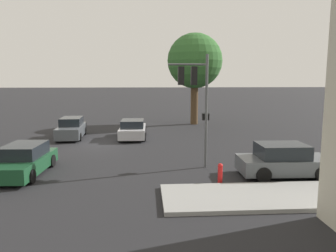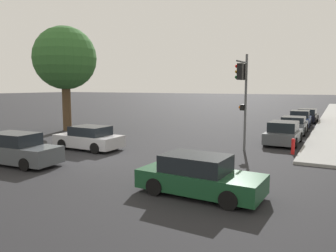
{
  "view_description": "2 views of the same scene",
  "coord_description": "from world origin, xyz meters",
  "px_view_note": "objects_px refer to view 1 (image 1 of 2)",
  "views": [
    {
      "loc": [
        22.79,
        3.41,
        4.49
      ],
      "look_at": [
        0.77,
        4.9,
        1.3
      ],
      "focal_mm": 35.0,
      "sensor_mm": 36.0,
      "label": 1
    },
    {
      "loc": [
        11.59,
        -12.88,
        3.84
      ],
      "look_at": [
        3.9,
        1.8,
        1.82
      ],
      "focal_mm": 35.0,
      "sensor_mm": 36.0,
      "label": 2
    }
  ],
  "objects_px": {
    "traffic_signal": "(195,90)",
    "street_tree": "(195,61)",
    "parked_car_0": "(284,161)",
    "crossing_car_0": "(24,161)",
    "fire_hydrant": "(220,173)",
    "crossing_car_1": "(133,130)",
    "crossing_car_2": "(72,128)"
  },
  "relations": [
    {
      "from": "fire_hydrant",
      "to": "parked_car_0",
      "type": "bearing_deg",
      "value": 107.26
    },
    {
      "from": "crossing_car_2",
      "to": "parked_car_0",
      "type": "distance_m",
      "value": 16.21
    },
    {
      "from": "traffic_signal",
      "to": "street_tree",
      "type": "bearing_deg",
      "value": -7.39
    },
    {
      "from": "traffic_signal",
      "to": "fire_hydrant",
      "type": "relative_size",
      "value": 6.18
    },
    {
      "from": "street_tree",
      "to": "crossing_car_2",
      "type": "relative_size",
      "value": 1.93
    },
    {
      "from": "traffic_signal",
      "to": "crossing_car_0",
      "type": "height_order",
      "value": "traffic_signal"
    },
    {
      "from": "street_tree",
      "to": "crossing_car_0",
      "type": "bearing_deg",
      "value": -32.29
    },
    {
      "from": "crossing_car_0",
      "to": "crossing_car_1",
      "type": "bearing_deg",
      "value": 155.26
    },
    {
      "from": "parked_car_0",
      "to": "street_tree",
      "type": "bearing_deg",
      "value": 95.96
    },
    {
      "from": "street_tree",
      "to": "traffic_signal",
      "type": "bearing_deg",
      "value": -8.42
    },
    {
      "from": "traffic_signal",
      "to": "crossing_car_0",
      "type": "bearing_deg",
      "value": 96.03
    },
    {
      "from": "crossing_car_2",
      "to": "crossing_car_1",
      "type": "bearing_deg",
      "value": 80.38
    },
    {
      "from": "parked_car_0",
      "to": "fire_hydrant",
      "type": "bearing_deg",
      "value": -161.83
    },
    {
      "from": "traffic_signal",
      "to": "fire_hydrant",
      "type": "bearing_deg",
      "value": -164.5
    },
    {
      "from": "street_tree",
      "to": "fire_hydrant",
      "type": "distance_m",
      "value": 19.72
    },
    {
      "from": "crossing_car_1",
      "to": "crossing_car_2",
      "type": "bearing_deg",
      "value": 84.35
    },
    {
      "from": "street_tree",
      "to": "crossing_car_0",
      "type": "relative_size",
      "value": 1.99
    },
    {
      "from": "traffic_signal",
      "to": "parked_car_0",
      "type": "height_order",
      "value": "traffic_signal"
    },
    {
      "from": "crossing_car_2",
      "to": "fire_hydrant",
      "type": "xyz_separation_m",
      "value": [
        11.81,
        8.86,
        -0.24
      ]
    },
    {
      "from": "crossing_car_0",
      "to": "fire_hydrant",
      "type": "distance_m",
      "value": 9.17
    },
    {
      "from": "street_tree",
      "to": "crossing_car_1",
      "type": "distance_m",
      "value": 11.0
    },
    {
      "from": "street_tree",
      "to": "crossing_car_2",
      "type": "height_order",
      "value": "street_tree"
    },
    {
      "from": "traffic_signal",
      "to": "parked_car_0",
      "type": "bearing_deg",
      "value": -113.42
    },
    {
      "from": "crossing_car_2",
      "to": "parked_car_0",
      "type": "xyz_separation_m",
      "value": [
        10.81,
        12.08,
        -0.01
      ]
    },
    {
      "from": "traffic_signal",
      "to": "crossing_car_0",
      "type": "distance_m",
      "value": 8.87
    },
    {
      "from": "crossing_car_0",
      "to": "crossing_car_1",
      "type": "xyz_separation_m",
      "value": [
        -9.19,
        4.75,
        0.0
      ]
    },
    {
      "from": "crossing_car_0",
      "to": "fire_hydrant",
      "type": "xyz_separation_m",
      "value": [
        2.08,
        8.93,
        -0.18
      ]
    },
    {
      "from": "crossing_car_0",
      "to": "fire_hydrant",
      "type": "height_order",
      "value": "crossing_car_0"
    },
    {
      "from": "parked_car_0",
      "to": "traffic_signal",
      "type": "bearing_deg",
      "value": 156.47
    },
    {
      "from": "fire_hydrant",
      "to": "crossing_car_0",
      "type": "bearing_deg",
      "value": -103.1
    },
    {
      "from": "traffic_signal",
      "to": "crossing_car_1",
      "type": "xyz_separation_m",
      "value": [
        -8.48,
        -3.45,
        -3.27
      ]
    },
    {
      "from": "crossing_car_0",
      "to": "crossing_car_1",
      "type": "distance_m",
      "value": 10.35
    }
  ]
}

